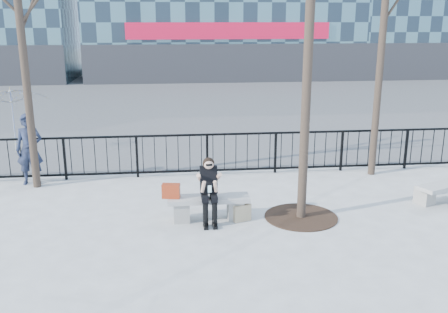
{
  "coord_description": "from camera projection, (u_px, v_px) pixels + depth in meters",
  "views": [
    {
      "loc": [
        -0.71,
        -9.44,
        3.97
      ],
      "look_at": [
        0.4,
        0.8,
        1.1
      ],
      "focal_mm": 40.0,
      "sensor_mm": 36.0,
      "label": 1
    }
  ],
  "objects": [
    {
      "name": "shopping_bag",
      "position": [
        242.0,
        213.0,
        10.06
      ],
      "size": [
        0.39,
        0.25,
        0.35
      ],
      "primitive_type": "cube",
      "rotation": [
        0.0,
        0.0,
        0.36
      ],
      "color": "#C2B889",
      "rests_on": "ground"
    },
    {
      "name": "bench_second",
      "position": [
        448.0,
        191.0,
        11.01
      ],
      "size": [
        1.58,
        0.44,
        0.47
      ],
      "rotation": [
        0.0,
        0.0,
        0.39
      ],
      "color": "slate",
      "rests_on": "ground"
    },
    {
      "name": "railing",
      "position": [
        200.0,
        155.0,
        12.9
      ],
      "size": [
        14.0,
        0.06,
        1.1
      ],
      "color": "black",
      "rests_on": "ground"
    },
    {
      "name": "tree_grate",
      "position": [
        301.0,
        217.0,
        10.28
      ],
      "size": [
        1.5,
        1.5,
        0.02
      ],
      "primitive_type": "cylinder",
      "color": "black",
      "rests_on": "ground"
    },
    {
      "name": "standing_man",
      "position": [
        29.0,
        149.0,
        12.13
      ],
      "size": [
        0.65,
        0.43,
        1.76
      ],
      "primitive_type": "imported",
      "rotation": [
        0.0,
        0.0,
        -0.01
      ],
      "color": "black",
      "rests_on": "ground"
    },
    {
      "name": "street_surface",
      "position": [
        185.0,
        101.0,
        24.54
      ],
      "size": [
        60.0,
        23.0,
        0.01
      ],
      "primitive_type": "cube",
      "color": "#474747",
      "rests_on": "ground"
    },
    {
      "name": "vendor_umbrella",
      "position": [
        13.0,
        121.0,
        14.8
      ],
      "size": [
        2.48,
        2.52,
        2.02
      ],
      "primitive_type": "imported",
      "rotation": [
        0.0,
        0.0,
        -0.13
      ],
      "color": "gold",
      "rests_on": "ground"
    },
    {
      "name": "bench_main",
      "position": [
        209.0,
        206.0,
        10.1
      ],
      "size": [
        1.65,
        0.46,
        0.49
      ],
      "color": "slate",
      "rests_on": "ground"
    },
    {
      "name": "ground",
      "position": [
        209.0,
        219.0,
        10.18
      ],
      "size": [
        120.0,
        120.0,
        0.0
      ],
      "primitive_type": "plane",
      "color": "gray",
      "rests_on": "ground"
    },
    {
      "name": "seated_woman",
      "position": [
        209.0,
        191.0,
        9.85
      ],
      "size": [
        0.5,
        0.64,
        1.34
      ],
      "color": "black",
      "rests_on": "ground"
    },
    {
      "name": "handbag",
      "position": [
        171.0,
        191.0,
        9.95
      ],
      "size": [
        0.38,
        0.22,
        0.29
      ],
      "primitive_type": "cube",
      "rotation": [
        0.0,
        0.0,
        -0.17
      ],
      "color": "maroon",
      "rests_on": "bench_main"
    }
  ]
}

